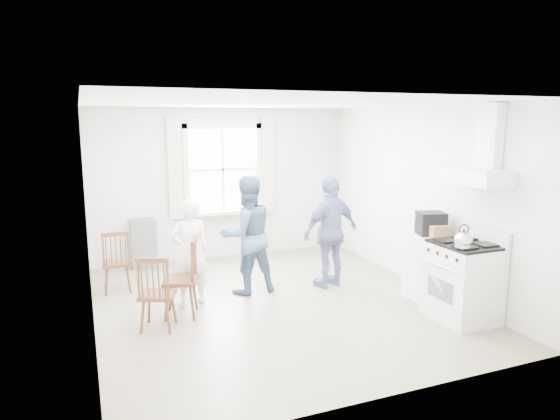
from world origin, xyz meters
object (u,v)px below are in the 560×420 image
Objects in this scene: windsor_chair_c at (189,268)px; person_right at (331,232)px; windsor_chair_a at (116,255)px; stereo_stack at (431,223)px; windsor_chair_b at (155,286)px; person_left at (190,252)px; low_cabinet at (430,267)px; person_mid at (247,235)px; gas_stove at (463,281)px.

windsor_chair_c is 0.62× the size of person_right.
windsor_chair_a is at bearing 123.68° from windsor_chair_c.
stereo_stack reaches higher than windsor_chair_b.
person_left reaches higher than windsor_chair_c.
person_left is at bearing 161.35° from low_cabinet.
person_left is at bearing 76.37° from windsor_chair_c.
windsor_chair_c is at bearing 37.97° from windsor_chair_b.
person_mid is (0.93, 0.55, 0.22)m from windsor_chair_c.
stereo_stack is at bearing -25.21° from windsor_chair_a.
gas_stove is 2.70× the size of stereo_stack.
person_mid is at bearing 150.80° from stereo_stack.
low_cabinet is 4.28m from windsor_chair_a.
gas_stove is at bearing 142.97° from person_left.
person_right is at bearing 134.37° from low_cabinet.
person_right reaches higher than gas_stove.
person_left reaches higher than gas_stove.
person_mid is at bearing 138.01° from gas_stove.
stereo_stack is 0.46× the size of windsor_chair_a.
windsor_chair_b is at bearing 46.18° from person_left.
low_cabinet is 3.58m from windsor_chair_b.
low_cabinet is at bearing 84.32° from gas_stove.
low_cabinet is 2.17× the size of stereo_stack.
gas_stove is 1.95m from person_right.
gas_stove is at bearing -33.35° from windsor_chair_a.
low_cabinet is at bearing -4.61° from windsor_chair_b.
person_left is at bearing 149.77° from gas_stove.
windsor_chair_c is at bearing 168.22° from low_cabinet.
windsor_chair_b is at bearing -78.39° from windsor_chair_a.
person_left reaches higher than windsor_chair_b.
windsor_chair_a is at bearing -49.27° from person_left.
stereo_stack is 1.40m from person_right.
stereo_stack is at bearing 119.43° from person_right.
person_mid reaches higher than person_left.
gas_stove is 1.24× the size of low_cabinet.
person_mid is at bearing 151.21° from low_cabinet.
person_left is (-3.02, 1.02, 0.25)m from low_cabinet.
windsor_chair_b is 0.56× the size of person_right.
windsor_chair_b reaches higher than windsor_chair_a.
stereo_stack is at bearing -4.75° from windsor_chair_b.
windsor_chair_b is at bearing 175.39° from low_cabinet.
windsor_chair_b is at bearing 1.28° from person_right.
windsor_chair_a is 0.56× the size of person_right.
person_left reaches higher than low_cabinet.
person_left is 2.05m from person_right.
windsor_chair_b is at bearing 27.82° from person_mid.
person_left is 0.86× the size of person_mid.
person_right is at bearing 165.33° from person_mid.
windsor_chair_c is 0.61× the size of person_mid.
gas_stove is at bearing 132.72° from person_mid.
person_mid reaches higher than person_right.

